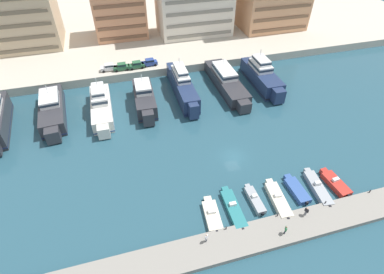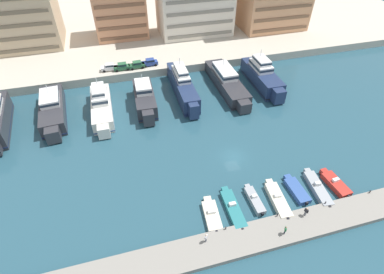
{
  "view_description": "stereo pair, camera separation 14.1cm",
  "coord_description": "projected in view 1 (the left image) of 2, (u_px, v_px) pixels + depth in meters",
  "views": [
    {
      "loc": [
        -18.28,
        -36.3,
        39.38
      ],
      "look_at": [
        -6.72,
        4.76,
        2.5
      ],
      "focal_mm": 28.0,
      "sensor_mm": 36.0,
      "label": 1
    },
    {
      "loc": [
        -18.15,
        -36.34,
        39.38
      ],
      "look_at": [
        -6.72,
        4.76,
        2.5
      ],
      "focal_mm": 28.0,
      "sensor_mm": 36.0,
      "label": 2
    }
  ],
  "objects": [
    {
      "name": "pedestrian_mid_deck",
      "position": [
        306.0,
        211.0,
        44.61
      ],
      "size": [
        0.39,
        0.63,
        1.73
      ],
      "color": "#4C515B",
      "rests_on": "pier_dock"
    },
    {
      "name": "car_green_left",
      "position": [
        122.0,
        66.0,
        76.2
      ],
      "size": [
        4.11,
        1.95,
        1.8
      ],
      "color": "#2D6642",
      "rests_on": "quay_promenade"
    },
    {
      "name": "car_blue_center_left",
      "position": [
        149.0,
        62.0,
        78.01
      ],
      "size": [
        4.2,
        2.12,
        1.8
      ],
      "color": "#28428E",
      "rests_on": "quay_promenade"
    },
    {
      "name": "yacht_navy_mid_right",
      "position": [
        262.0,
        76.0,
        74.05
      ],
      "size": [
        4.78,
        18.67,
        8.32
      ],
      "color": "navy",
      "rests_on": "ground"
    },
    {
      "name": "motorboat_blue_center",
      "position": [
        297.0,
        190.0,
        49.45
      ],
      "size": [
        2.19,
        6.38,
        0.89
      ],
      "color": "#33569E",
      "rests_on": "ground"
    },
    {
      "name": "ground_plane",
      "position": [
        233.0,
        157.0,
        55.93
      ],
      "size": [
        400.0,
        400.0,
        0.0
      ],
      "primitive_type": "plane",
      "color": "#285160"
    },
    {
      "name": "car_green_mid_left",
      "position": [
        136.0,
        65.0,
        76.94
      ],
      "size": [
        4.18,
        2.09,
        1.8
      ],
      "color": "#2D6642",
      "rests_on": "quay_promenade"
    },
    {
      "name": "car_white_far_left",
      "position": [
        109.0,
        67.0,
        75.97
      ],
      "size": [
        4.13,
        1.99,
        1.8
      ],
      "color": "white",
      "rests_on": "quay_promenade"
    },
    {
      "name": "motorboat_teal_left",
      "position": [
        233.0,
        208.0,
        46.67
      ],
      "size": [
        2.11,
        8.36,
        1.33
      ],
      "color": "teal",
      "rests_on": "ground"
    },
    {
      "name": "apartment_block_left",
      "position": [
        119.0,
        9.0,
        89.08
      ],
      "size": [
        15.38,
        12.43,
        17.46
      ],
      "color": "tan",
      "rests_on": "quay_promenade"
    },
    {
      "name": "yacht_charcoal_left",
      "position": [
        52.0,
        109.0,
        64.15
      ],
      "size": [
        6.1,
        19.31,
        6.46
      ],
      "color": "#333338",
      "rests_on": "ground"
    },
    {
      "name": "bollard_west_mid",
      "position": [
        278.0,
        215.0,
        44.93
      ],
      "size": [
        0.2,
        0.2,
        0.61
      ],
      "color": "#2D2D33",
      "rests_on": "pier_dock"
    },
    {
      "name": "yacht_ivory_mid_left",
      "position": [
        101.0,
        105.0,
        65.02
      ],
      "size": [
        4.26,
        18.16,
        7.6
      ],
      "color": "silver",
      "rests_on": "ground"
    },
    {
      "name": "pedestrian_near_edge",
      "position": [
        286.0,
        229.0,
        42.29
      ],
      "size": [
        0.41,
        0.59,
        1.68
      ],
      "color": "#282D3D",
      "rests_on": "pier_dock"
    },
    {
      "name": "motorboat_grey_mid_left",
      "position": [
        255.0,
        200.0,
        47.86
      ],
      "size": [
        1.55,
        6.15,
        1.38
      ],
      "color": "#9EA3A8",
      "rests_on": "ground"
    },
    {
      "name": "motorboat_red_mid_right",
      "position": [
        335.0,
        183.0,
        50.39
      ],
      "size": [
        2.57,
        6.52,
        1.5
      ],
      "color": "red",
      "rests_on": "ground"
    },
    {
      "name": "motorboat_cream_center_left",
      "position": [
        278.0,
        199.0,
        47.88
      ],
      "size": [
        2.65,
        8.08,
        1.39
      ],
      "color": "beige",
      "rests_on": "ground"
    },
    {
      "name": "motorboat_cream_far_left",
      "position": [
        212.0,
        215.0,
        45.8
      ],
      "size": [
        2.67,
        6.63,
        1.24
      ],
      "color": "beige",
      "rests_on": "ground"
    },
    {
      "name": "pier_dock",
      "position": [
        276.0,
        232.0,
        43.59
      ],
      "size": [
        120.0,
        4.8,
        0.84
      ],
      "primitive_type": "cube",
      "color": "gray",
      "rests_on": "ground"
    },
    {
      "name": "bollard_east_mid",
      "position": [
        326.0,
        202.0,
        46.63
      ],
      "size": [
        0.2,
        0.2,
        0.61
      ],
      "color": "#2D2D33",
      "rests_on": "pier_dock"
    },
    {
      "name": "bollard_west",
      "position": [
        226.0,
        228.0,
        43.24
      ],
      "size": [
        0.2,
        0.2,
        0.61
      ],
      "color": "#2D2D33",
      "rests_on": "pier_dock"
    },
    {
      "name": "yacht_charcoal_center_right",
      "position": [
        226.0,
        81.0,
        73.23
      ],
      "size": [
        5.09,
        22.67,
        6.41
      ],
      "color": "#333338",
      "rests_on": "ground"
    },
    {
      "name": "apartment_block_far_left",
      "position": [
        10.0,
        3.0,
        80.62
      ],
      "size": [
        22.26,
        15.71,
        25.44
      ],
      "color": "#C6AD89",
      "rests_on": "quay_promenade"
    },
    {
      "name": "yacht_charcoal_center_left",
      "position": [
        144.0,
        98.0,
        67.02
      ],
      "size": [
        4.88,
        15.81,
        7.02
      ],
      "color": "#333338",
      "rests_on": "ground"
    },
    {
      "name": "bollard_east",
      "position": [
        370.0,
        191.0,
        48.32
      ],
      "size": [
        0.2,
        0.2,
        0.61
      ],
      "color": "#2D2D33",
      "rests_on": "pier_dock"
    },
    {
      "name": "pedestrian_far_side",
      "position": [
        207.0,
        237.0,
        41.32
      ],
      "size": [
        0.53,
        0.47,
        1.69
      ],
      "color": "#4C515B",
      "rests_on": "pier_dock"
    },
    {
      "name": "yacht_navy_center",
      "position": [
        182.0,
        86.0,
        70.52
      ],
      "size": [
        3.94,
        21.16,
        8.23
      ],
      "color": "navy",
      "rests_on": "ground"
    },
    {
      "name": "motorboat_grey_center_right",
      "position": [
        317.0,
        188.0,
        49.67
      ],
      "size": [
        2.68,
        8.36,
        1.56
      ],
      "color": "#9EA3A8",
      "rests_on": "ground"
    },
    {
      "name": "quay_promenade",
      "position": [
        161.0,
        23.0,
        104.88
      ],
      "size": [
        180.0,
        70.0,
        2.17
      ],
      "primitive_type": "cube",
      "color": "beige",
      "rests_on": "ground"
    }
  ]
}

